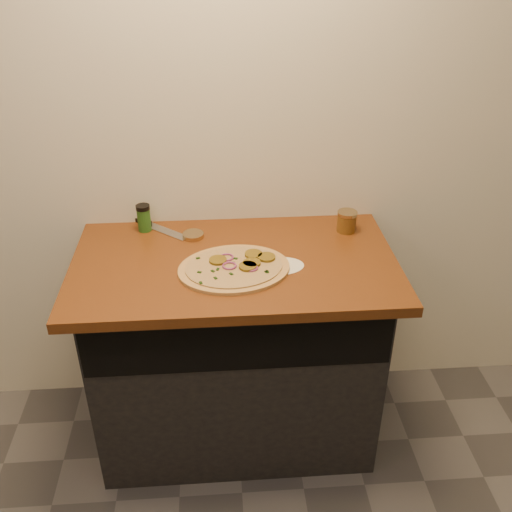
{
  "coord_description": "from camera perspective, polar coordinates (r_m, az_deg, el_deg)",
  "views": [
    {
      "loc": [
        -0.05,
        -0.39,
        1.99
      ],
      "look_at": [
        0.08,
        1.35,
        0.95
      ],
      "focal_mm": 40.0,
      "sensor_mm": 36.0,
      "label": 1
    }
  ],
  "objects": [
    {
      "name": "pizza",
      "position": [
        2.04,
        -2.1,
        -1.15
      ],
      "size": [
        0.45,
        0.45,
        0.03
      ],
      "color": "tan",
      "rests_on": "countertop"
    },
    {
      "name": "mason_jar_lid",
      "position": [
        2.26,
        -6.31,
        2.08
      ],
      "size": [
        0.09,
        0.09,
        0.02
      ],
      "primitive_type": "cylinder",
      "rotation": [
        0.0,
        0.0,
        0.03
      ],
      "color": "tan",
      "rests_on": "countertop"
    },
    {
      "name": "salsa_jar",
      "position": [
        2.31,
        9.06,
        3.45
      ],
      "size": [
        0.08,
        0.08,
        0.09
      ],
      "color": "maroon",
      "rests_on": "countertop"
    },
    {
      "name": "countertop",
      "position": [
        2.12,
        -2.17,
        -0.79
      ],
      "size": [
        1.2,
        0.7,
        0.04
      ],
      "primitive_type": "cube",
      "color": "brown",
      "rests_on": "cabinet"
    },
    {
      "name": "room_shell",
      "position": [
        0.49,
        3.08,
        -6.08
      ],
      "size": [
        4.02,
        3.52,
        2.71
      ],
      "color": "beige",
      "rests_on": "ground"
    },
    {
      "name": "flour_spill",
      "position": [
        2.07,
        2.42,
        -1.01
      ],
      "size": [
        0.19,
        0.19,
        0.0
      ],
      "primitive_type": "cylinder",
      "rotation": [
        0.0,
        0.0,
        0.08
      ],
      "color": "silver",
      "rests_on": "countertop"
    },
    {
      "name": "spice_shaker",
      "position": [
        2.32,
        -11.15,
        3.77
      ],
      "size": [
        0.06,
        0.06,
        0.11
      ],
      "color": "#24571B",
      "rests_on": "countertop"
    },
    {
      "name": "cabinet",
      "position": [
        2.41,
        -1.99,
        -9.58
      ],
      "size": [
        1.1,
        0.6,
        0.86
      ],
      "primitive_type": "cube",
      "color": "black",
      "rests_on": "ground"
    },
    {
      "name": "chefs_knife",
      "position": [
        2.37,
        -10.39,
        3.05
      ],
      "size": [
        0.26,
        0.23,
        0.02
      ],
      "color": "#B7BAC1",
      "rests_on": "countertop"
    }
  ]
}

